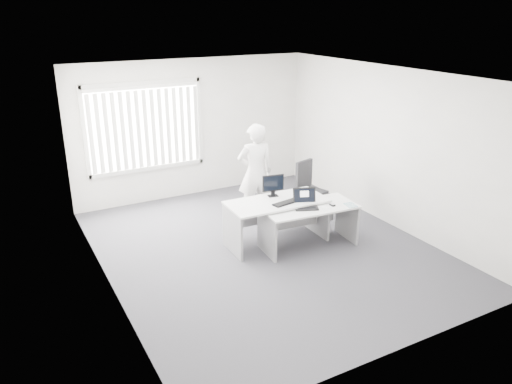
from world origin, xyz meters
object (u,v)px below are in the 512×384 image
monitor (273,186)px  desk_far (277,213)px  office_chair (309,198)px  laptop (306,200)px  desk_near (309,217)px  person (255,172)px

monitor → desk_far: bearing=-93.6°
office_chair → laptop: 1.54m
desk_far → laptop: 0.58m
desk_far → office_chair: 1.43m
desk_near → desk_far: 0.53m
desk_near → desk_far: bearing=143.4°
desk_near → laptop: laptop is taller
desk_near → person: size_ratio=0.88×
laptop → desk_far: bearing=150.6°
office_chair → monitor: monitor is taller
desk_far → person: person is taller
laptop → monitor: monitor is taller
desk_near → person: person is taller
office_chair → laptop: size_ratio=2.79×
person → monitor: 0.86m
desk_far → office_chair: office_chair is taller
desk_near → person: 1.49m
office_chair → monitor: size_ratio=2.78×
desk_far → person: 1.14m
laptop → monitor: (-0.26, 0.61, 0.09)m
desk_far → desk_near: bearing=-39.5°
desk_near → desk_far: desk_far is taller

